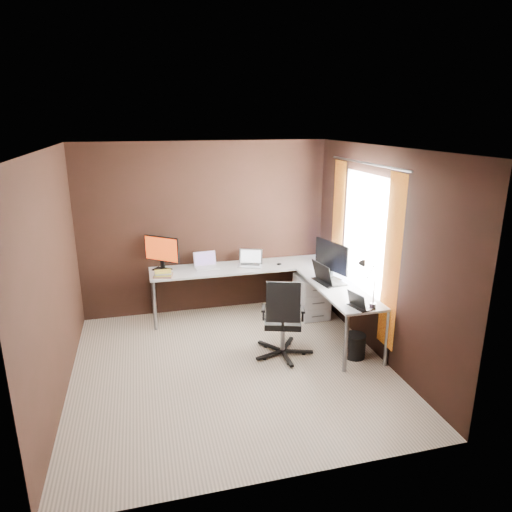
{
  "coord_description": "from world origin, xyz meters",
  "views": [
    {
      "loc": [
        -0.9,
        -4.66,
        2.79
      ],
      "look_at": [
        0.54,
        0.95,
        1.04
      ],
      "focal_mm": 32.0,
      "sensor_mm": 36.0,
      "label": 1
    }
  ],
  "objects_px": {
    "laptop_silver": "(250,262)",
    "wastebasket": "(355,346)",
    "book_stack": "(163,274)",
    "monitor_left": "(162,251)",
    "drawer_pedestal": "(312,296)",
    "monitor_right": "(332,258)",
    "desk_lamp": "(367,278)",
    "laptop_black_small": "(359,304)",
    "office_chair": "(283,333)",
    "laptop_black_big": "(327,278)",
    "laptop_white": "(206,264)"
  },
  "relations": [
    {
      "from": "drawer_pedestal",
      "to": "desk_lamp",
      "type": "relative_size",
      "value": 1.1
    },
    {
      "from": "laptop_silver",
      "to": "laptop_black_big",
      "type": "bearing_deg",
      "value": -28.49
    },
    {
      "from": "monitor_right",
      "to": "laptop_silver",
      "type": "relative_size",
      "value": 1.51
    },
    {
      "from": "office_chair",
      "to": "wastebasket",
      "type": "height_order",
      "value": "office_chair"
    },
    {
      "from": "laptop_white",
      "to": "book_stack",
      "type": "xyz_separation_m",
      "value": [
        -0.62,
        -0.26,
        -0.01
      ]
    },
    {
      "from": "drawer_pedestal",
      "to": "laptop_silver",
      "type": "xyz_separation_m",
      "value": [
        -0.83,
        0.37,
        0.48
      ]
    },
    {
      "from": "laptop_black_small",
      "to": "book_stack",
      "type": "relative_size",
      "value": 1.15
    },
    {
      "from": "book_stack",
      "to": "desk_lamp",
      "type": "xyz_separation_m",
      "value": [
        2.18,
        -1.61,
        0.31
      ]
    },
    {
      "from": "monitor_left",
      "to": "laptop_silver",
      "type": "relative_size",
      "value": 1.2
    },
    {
      "from": "desk_lamp",
      "to": "monitor_right",
      "type": "bearing_deg",
      "value": 87.74
    },
    {
      "from": "book_stack",
      "to": "wastebasket",
      "type": "height_order",
      "value": "book_stack"
    },
    {
      "from": "drawer_pedestal",
      "to": "monitor_right",
      "type": "relative_size",
      "value": 0.98
    },
    {
      "from": "monitor_left",
      "to": "laptop_silver",
      "type": "distance_m",
      "value": 1.28
    },
    {
      "from": "laptop_white",
      "to": "laptop_silver",
      "type": "bearing_deg",
      "value": -12.13
    },
    {
      "from": "laptop_silver",
      "to": "laptop_white",
      "type": "bearing_deg",
      "value": -164.45
    },
    {
      "from": "book_stack",
      "to": "office_chair",
      "type": "xyz_separation_m",
      "value": [
        1.33,
        -1.21,
        -0.47
      ]
    },
    {
      "from": "wastebasket",
      "to": "drawer_pedestal",
      "type": "bearing_deg",
      "value": 93.12
    },
    {
      "from": "desk_lamp",
      "to": "wastebasket",
      "type": "height_order",
      "value": "desk_lamp"
    },
    {
      "from": "laptop_black_small",
      "to": "office_chair",
      "type": "height_order",
      "value": "office_chair"
    },
    {
      "from": "monitor_left",
      "to": "laptop_black_big",
      "type": "height_order",
      "value": "monitor_left"
    },
    {
      "from": "office_chair",
      "to": "laptop_white",
      "type": "bearing_deg",
      "value": 133.81
    },
    {
      "from": "laptop_silver",
      "to": "office_chair",
      "type": "relative_size",
      "value": 0.4
    },
    {
      "from": "drawer_pedestal",
      "to": "desk_lamp",
      "type": "bearing_deg",
      "value": -86.77
    },
    {
      "from": "drawer_pedestal",
      "to": "book_stack",
      "type": "xyz_separation_m",
      "value": [
        -2.1,
        0.18,
        0.47
      ]
    },
    {
      "from": "monitor_left",
      "to": "desk_lamp",
      "type": "height_order",
      "value": "desk_lamp"
    },
    {
      "from": "drawer_pedestal",
      "to": "monitor_right",
      "type": "xyz_separation_m",
      "value": [
        0.07,
        -0.48,
        0.72
      ]
    },
    {
      "from": "wastebasket",
      "to": "laptop_black_small",
      "type": "bearing_deg",
      "value": -112.17
    },
    {
      "from": "monitor_left",
      "to": "book_stack",
      "type": "bearing_deg",
      "value": -53.43
    },
    {
      "from": "monitor_right",
      "to": "laptop_silver",
      "type": "xyz_separation_m",
      "value": [
        -0.9,
        0.85,
        -0.24
      ]
    },
    {
      "from": "laptop_white",
      "to": "laptop_black_big",
      "type": "height_order",
      "value": "laptop_black_big"
    },
    {
      "from": "monitor_left",
      "to": "laptop_black_small",
      "type": "distance_m",
      "value": 2.85
    },
    {
      "from": "monitor_right",
      "to": "laptop_black_small",
      "type": "bearing_deg",
      "value": 159.17
    },
    {
      "from": "desk_lamp",
      "to": "wastebasket",
      "type": "bearing_deg",
      "value": 91.13
    },
    {
      "from": "laptop_black_big",
      "to": "desk_lamp",
      "type": "xyz_separation_m",
      "value": [
        0.12,
        -0.85,
        0.28
      ]
    },
    {
      "from": "monitor_right",
      "to": "desk_lamp",
      "type": "relative_size",
      "value": 1.12
    },
    {
      "from": "drawer_pedestal",
      "to": "monitor_right",
      "type": "bearing_deg",
      "value": -81.89
    },
    {
      "from": "laptop_black_big",
      "to": "laptop_black_small",
      "type": "xyz_separation_m",
      "value": [
        0.04,
        -0.87,
        -0.02
      ]
    },
    {
      "from": "monitor_left",
      "to": "monitor_right",
      "type": "height_order",
      "value": "monitor_right"
    },
    {
      "from": "laptop_white",
      "to": "book_stack",
      "type": "bearing_deg",
      "value": -163.15
    },
    {
      "from": "laptop_silver",
      "to": "wastebasket",
      "type": "xyz_separation_m",
      "value": [
        0.9,
        -1.65,
        -0.63
      ]
    },
    {
      "from": "book_stack",
      "to": "wastebasket",
      "type": "bearing_deg",
      "value": -33.99
    },
    {
      "from": "monitor_left",
      "to": "laptop_black_big",
      "type": "distance_m",
      "value": 2.32
    },
    {
      "from": "office_chair",
      "to": "wastebasket",
      "type": "xyz_separation_m",
      "value": [
        0.84,
        -0.25,
        -0.15
      ]
    },
    {
      "from": "monitor_right",
      "to": "laptop_white",
      "type": "height_order",
      "value": "monitor_right"
    },
    {
      "from": "drawer_pedestal",
      "to": "wastebasket",
      "type": "height_order",
      "value": "drawer_pedestal"
    },
    {
      "from": "monitor_left",
      "to": "wastebasket",
      "type": "relative_size",
      "value": 1.65
    },
    {
      "from": "drawer_pedestal",
      "to": "laptop_black_big",
      "type": "relative_size",
      "value": 1.29
    },
    {
      "from": "laptop_black_big",
      "to": "wastebasket",
      "type": "relative_size",
      "value": 1.58
    },
    {
      "from": "desk_lamp",
      "to": "wastebasket",
      "type": "distance_m",
      "value": 0.94
    },
    {
      "from": "desk_lamp",
      "to": "office_chair",
      "type": "height_order",
      "value": "desk_lamp"
    }
  ]
}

